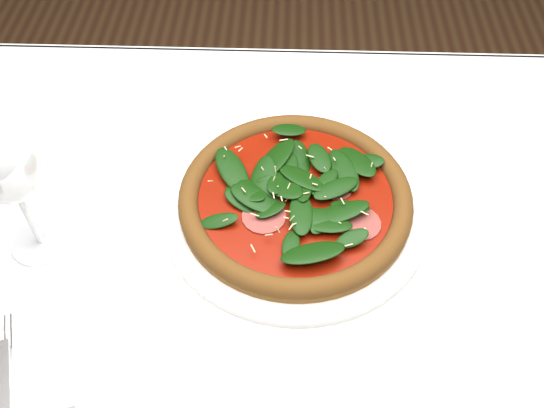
{
  "coord_description": "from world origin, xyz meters",
  "views": [
    {
      "loc": [
        -0.01,
        -0.43,
        1.35
      ],
      "look_at": [
        -0.03,
        0.06,
        0.77
      ],
      "focal_mm": 40.0,
      "sensor_mm": 36.0,
      "label": 1
    }
  ],
  "objects_px": {
    "pizza": "(295,196)",
    "napkin": "(6,394)",
    "plate": "(295,206)",
    "wine_glass": "(3,165)"
  },
  "relations": [
    {
      "from": "pizza",
      "to": "napkin",
      "type": "distance_m",
      "value": 0.39
    },
    {
      "from": "plate",
      "to": "wine_glass",
      "type": "relative_size",
      "value": 1.72
    },
    {
      "from": "wine_glass",
      "to": "napkin",
      "type": "relative_size",
      "value": 1.46
    },
    {
      "from": "wine_glass",
      "to": "napkin",
      "type": "height_order",
      "value": "wine_glass"
    },
    {
      "from": "plate",
      "to": "wine_glass",
      "type": "distance_m",
      "value": 0.34
    },
    {
      "from": "pizza",
      "to": "plate",
      "type": "bearing_deg",
      "value": 0.0
    },
    {
      "from": "pizza",
      "to": "napkin",
      "type": "relative_size",
      "value": 2.28
    },
    {
      "from": "wine_glass",
      "to": "plate",
      "type": "bearing_deg",
      "value": 11.66
    },
    {
      "from": "pizza",
      "to": "napkin",
      "type": "xyz_separation_m",
      "value": [
        -0.29,
        -0.26,
        -0.02
      ]
    },
    {
      "from": "napkin",
      "to": "pizza",
      "type": "bearing_deg",
      "value": 41.43
    }
  ]
}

